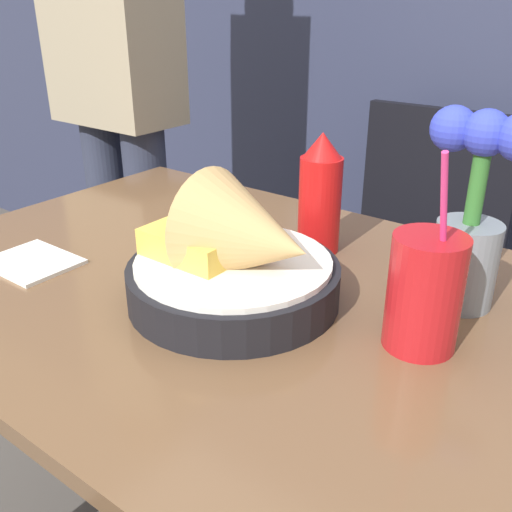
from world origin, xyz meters
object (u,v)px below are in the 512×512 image
at_px(person_standing, 113,50).
at_px(ketchup_bottle, 320,195).
at_px(drink_cup, 424,296).
at_px(flower_vase, 473,213).
at_px(food_basket, 240,261).
at_px(chair_far_window, 415,254).

bearing_deg(person_standing, ketchup_bottle, -16.64).
bearing_deg(ketchup_bottle, drink_cup, -34.39).
bearing_deg(drink_cup, flower_vase, 88.58).
height_order(food_basket, drink_cup, drink_cup).
relative_size(food_basket, drink_cup, 1.17).
bearing_deg(chair_far_window, flower_vase, -64.73).
bearing_deg(drink_cup, person_standing, 158.46).
xyz_separation_m(chair_far_window, ketchup_bottle, (0.06, -0.61, 0.34)).
height_order(chair_far_window, drink_cup, drink_cup).
bearing_deg(food_basket, ketchup_bottle, 92.60).
xyz_separation_m(flower_vase, person_standing, (-0.97, 0.25, 0.13)).
bearing_deg(food_basket, person_standing, 149.71).
xyz_separation_m(ketchup_bottle, flower_vase, (0.24, -0.04, 0.04)).
distance_m(ketchup_bottle, person_standing, 0.77).
xyz_separation_m(food_basket, flower_vase, (0.23, 0.18, 0.07)).
bearing_deg(person_standing, food_basket, -30.29).
distance_m(food_basket, drink_cup, 0.24).
relative_size(drink_cup, person_standing, 0.14).
bearing_deg(ketchup_bottle, food_basket, -87.40).
xyz_separation_m(ketchup_bottle, drink_cup, (0.24, -0.16, -0.03)).
bearing_deg(flower_vase, drink_cup, -91.42).
height_order(chair_far_window, ketchup_bottle, ketchup_bottle).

